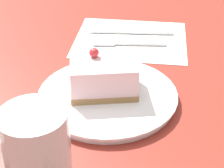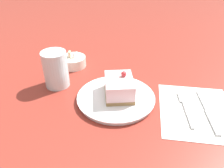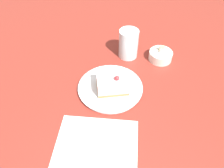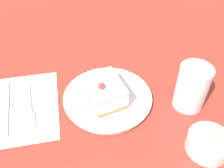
{
  "view_description": "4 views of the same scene",
  "coord_description": "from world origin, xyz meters",
  "px_view_note": "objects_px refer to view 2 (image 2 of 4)",
  "views": [
    {
      "loc": [
        -0.46,
        -0.1,
        0.37
      ],
      "look_at": [
        0.03,
        0.02,
        0.03
      ],
      "focal_mm": 60.0,
      "sensor_mm": 36.0,
      "label": 1
    },
    {
      "loc": [
        0.16,
        -0.48,
        0.41
      ],
      "look_at": [
        0.02,
        0.04,
        0.05
      ],
      "focal_mm": 35.0,
      "sensor_mm": 36.0,
      "label": 2
    },
    {
      "loc": [
        0.56,
        0.15,
        0.59
      ],
      "look_at": [
        0.04,
        0.04,
        0.04
      ],
      "focal_mm": 35.0,
      "sensor_mm": 36.0,
      "label": 3
    },
    {
      "loc": [
        0.06,
        0.49,
        0.49
      ],
      "look_at": [
        0.02,
        0.01,
        0.04
      ],
      "focal_mm": 40.0,
      "sensor_mm": 36.0,
      "label": 4
    }
  ],
  "objects_px": {
    "fork": "(185,106)",
    "drinking_glass": "(56,69)",
    "cake_slice": "(119,87)",
    "knife": "(209,115)",
    "sugar_bowl": "(73,61)",
    "plate": "(116,98)"
  },
  "relations": [
    {
      "from": "knife",
      "to": "drinking_glass",
      "type": "bearing_deg",
      "value": 163.64
    },
    {
      "from": "cake_slice",
      "to": "knife",
      "type": "xyz_separation_m",
      "value": [
        0.26,
        -0.02,
        -0.04
      ]
    },
    {
      "from": "knife",
      "to": "drinking_glass",
      "type": "xyz_separation_m",
      "value": [
        -0.48,
        0.04,
        0.06
      ]
    },
    {
      "from": "fork",
      "to": "sugar_bowl",
      "type": "bearing_deg",
      "value": 148.42
    },
    {
      "from": "plate",
      "to": "drinking_glass",
      "type": "height_order",
      "value": "drinking_glass"
    },
    {
      "from": "fork",
      "to": "sugar_bowl",
      "type": "xyz_separation_m",
      "value": [
        -0.41,
        0.15,
        0.01
      ]
    },
    {
      "from": "fork",
      "to": "drinking_glass",
      "type": "relative_size",
      "value": 1.31
    },
    {
      "from": "knife",
      "to": "sugar_bowl",
      "type": "relative_size",
      "value": 1.99
    },
    {
      "from": "fork",
      "to": "sugar_bowl",
      "type": "relative_size",
      "value": 1.64
    },
    {
      "from": "plate",
      "to": "fork",
      "type": "xyz_separation_m",
      "value": [
        0.2,
        0.02,
        -0.0
      ]
    },
    {
      "from": "fork",
      "to": "drinking_glass",
      "type": "bearing_deg",
      "value": 166.5
    },
    {
      "from": "cake_slice",
      "to": "fork",
      "type": "relative_size",
      "value": 0.83
    },
    {
      "from": "plate",
      "to": "drinking_glass",
      "type": "distance_m",
      "value": 0.22
    },
    {
      "from": "plate",
      "to": "fork",
      "type": "height_order",
      "value": "plate"
    },
    {
      "from": "sugar_bowl",
      "to": "drinking_glass",
      "type": "bearing_deg",
      "value": -88.87
    },
    {
      "from": "drinking_glass",
      "to": "knife",
      "type": "bearing_deg",
      "value": -4.31
    },
    {
      "from": "plate",
      "to": "fork",
      "type": "relative_size",
      "value": 1.5
    },
    {
      "from": "plate",
      "to": "sugar_bowl",
      "type": "distance_m",
      "value": 0.27
    },
    {
      "from": "plate",
      "to": "drinking_glass",
      "type": "xyz_separation_m",
      "value": [
        -0.21,
        0.03,
        0.05
      ]
    },
    {
      "from": "knife",
      "to": "fork",
      "type": "bearing_deg",
      "value": 146.21
    },
    {
      "from": "cake_slice",
      "to": "fork",
      "type": "bearing_deg",
      "value": -16.21
    },
    {
      "from": "sugar_bowl",
      "to": "drinking_glass",
      "type": "distance_m",
      "value": 0.14
    }
  ]
}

